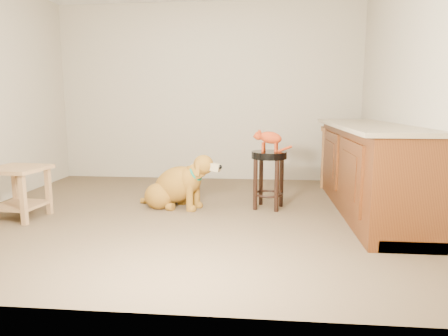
# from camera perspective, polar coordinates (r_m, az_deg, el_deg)

# --- Properties ---
(floor) EXTENTS (4.50, 4.00, 0.01)m
(floor) POSITION_cam_1_polar(r_m,az_deg,el_deg) (4.25, -5.81, -6.54)
(floor) COLOR brown
(floor) RESTS_ON ground
(room_shell) EXTENTS (4.54, 4.04, 2.62)m
(room_shell) POSITION_cam_1_polar(r_m,az_deg,el_deg) (4.12, -6.21, 16.47)
(room_shell) COLOR #ADA38B
(room_shell) RESTS_ON ground
(cabinet_run) EXTENTS (0.70, 2.56, 0.94)m
(cabinet_run) POSITION_cam_1_polar(r_m,az_deg,el_deg) (4.52, 19.89, -0.41)
(cabinet_run) COLOR #4E250D
(cabinet_run) RESTS_ON ground
(padded_stool) EXTENTS (0.40, 0.40, 0.63)m
(padded_stool) POSITION_cam_1_polar(r_m,az_deg,el_deg) (4.40, 6.42, -0.02)
(padded_stool) COLOR black
(padded_stool) RESTS_ON ground
(wood_stool) EXTENTS (0.50, 0.50, 0.83)m
(wood_stool) POSITION_cam_1_polar(r_m,az_deg,el_deg) (5.76, 15.78, 1.72)
(wood_stool) COLOR brown
(wood_stool) RESTS_ON ground
(side_table) EXTENTS (0.55, 0.55, 0.53)m
(side_table) POSITION_cam_1_polar(r_m,az_deg,el_deg) (4.50, -27.31, -2.13)
(side_table) COLOR #966E45
(side_table) RESTS_ON ground
(golden_retriever) EXTENTS (0.98, 0.59, 0.65)m
(golden_retriever) POSITION_cam_1_polar(r_m,az_deg,el_deg) (4.47, -6.76, -2.58)
(golden_retriever) COLOR brown
(golden_retriever) RESTS_ON ground
(tabby_kitten) EXTENTS (0.43, 0.19, 0.27)m
(tabby_kitten) POSITION_cam_1_polar(r_m,az_deg,el_deg) (4.36, 6.38, 4.24)
(tabby_kitten) COLOR #942C0E
(tabby_kitten) RESTS_ON padded_stool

